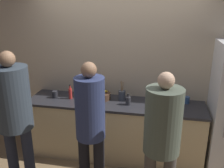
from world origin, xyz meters
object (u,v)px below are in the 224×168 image
cup_black (55,94)px  fruit_bowl (101,96)px  person_center (90,122)px  utensil_crock (122,95)px  person_right (162,133)px  bottle_red (70,93)px  cup_blue (187,100)px  bottle_dark (128,100)px  person_left (14,108)px

cup_black → fruit_bowl: bearing=7.3°
person_center → utensil_crock: bearing=78.6°
person_right → cup_black: person_right is taller
person_right → bottle_red: bearing=144.1°
bottle_red → cup_blue: 1.72m
bottle_dark → utensil_crock: bearing=126.8°
fruit_bowl → person_left: bearing=-128.5°
person_center → bottle_red: person_center is taller
person_center → utensil_crock: size_ratio=5.83×
bottle_red → person_right: bearing=-35.9°
person_center → bottle_red: size_ratio=7.52×
person_center → cup_blue: bearing=42.8°
fruit_bowl → cup_black: 0.71m
fruit_bowl → person_center: bearing=-83.2°
person_left → utensil_crock: person_left is taller
fruit_bowl → utensil_crock: (0.32, 0.02, 0.03)m
cup_blue → cup_black: cup_black is taller
fruit_bowl → bottle_dark: bearing=-17.4°
bottle_dark → cup_blue: 0.85m
utensil_crock → bottle_dark: utensil_crock is taller
person_center → person_right: (0.80, -0.10, 0.01)m
utensil_crock → bottle_dark: (0.11, -0.15, -0.01)m
bottle_red → person_left: bearing=-110.5°
person_center → utensil_crock: (0.20, 0.99, -0.04)m
person_left → person_right: bearing=-2.2°
cup_blue → bottle_red: bearing=-174.4°
cup_blue → person_center: bearing=-137.2°
bottle_red → cup_blue: (1.71, 0.17, -0.04)m
person_center → person_right: bearing=-7.3°
bottle_dark → cup_blue: size_ratio=1.70×
person_right → bottle_dark: (-0.48, 0.94, -0.06)m
person_center → cup_black: bearing=132.9°
bottle_red → cup_black: bottle_red is taller
utensil_crock → cup_black: utensil_crock is taller
fruit_bowl → bottle_red: size_ratio=1.26×
person_left → cup_black: bearing=83.9°
person_left → cup_blue: 2.34m
bottle_red → fruit_bowl: bearing=10.3°
person_right → person_left: bearing=177.8°
person_center → utensil_crock: person_center is taller
bottle_dark → cup_black: (-1.13, 0.05, -0.01)m
utensil_crock → cup_black: bearing=-174.0°
fruit_bowl → cup_black: fruit_bowl is taller
cup_blue → person_right: bearing=-106.4°
person_right → bottle_red: person_right is taller
person_left → utensil_crock: size_ratio=6.13×
person_left → person_right: person_left is taller
person_center → person_right: 0.80m
person_right → utensil_crock: (-0.60, 1.09, -0.05)m
cup_black → person_right: bearing=-31.3°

